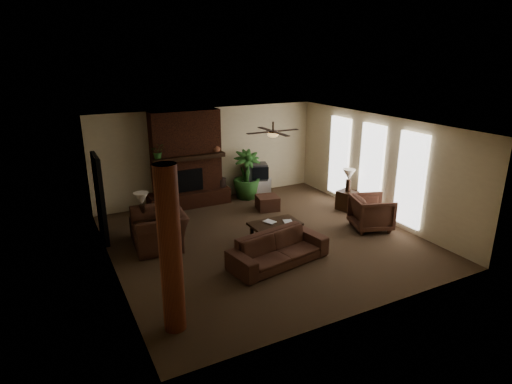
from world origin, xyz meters
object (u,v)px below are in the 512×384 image
side_table_left (143,229)px  floor_vase (221,187)px  sofa (279,244)px  tv_stand (257,187)px  coffee_table (275,225)px  lamp_right (349,176)px  armchair_right (372,211)px  side_table_right (347,200)px  floor_plant (247,185)px  armchair_left (159,223)px  lamp_left (142,201)px  ottoman (267,203)px  log_column (170,251)px

side_table_left → floor_vase: bearing=32.5°
sofa → tv_stand: sofa is taller
coffee_table → lamp_right: 3.09m
armchair_right → side_table_right: bearing=3.7°
tv_stand → floor_plant: 0.50m
armchair_left → lamp_right: (5.48, -0.05, 0.43)m
side_table_right → side_table_left: bearing=173.6°
lamp_left → side_table_right: 5.80m
ottoman → tv_stand: bearing=75.2°
floor_vase → lamp_left: 3.37m
sofa → floor_vase: bearing=73.7°
ottoman → floor_plant: size_ratio=0.40×
coffee_table → lamp_right: size_ratio=1.85×
armchair_left → armchair_right: bearing=78.6°
side_table_right → sofa: bearing=-150.6°
side_table_left → lamp_right: bearing=-6.2°
coffee_table → lamp_right: lamp_right is taller
sofa → side_table_right: (3.44, 1.94, -0.16)m
tv_stand → lamp_left: bearing=-175.8°
armchair_left → lamp_left: bearing=-150.7°
armchair_left → tv_stand: (3.78, 2.36, -0.33)m
armchair_right → floor_vase: armchair_right is taller
log_column → armchair_right: size_ratio=2.92×
tv_stand → lamp_right: lamp_right is taller
side_table_left → coffee_table: bearing=-27.7°
coffee_table → ottoman: (0.85, 1.91, -0.17)m
floor_plant → side_table_right: (2.14, -2.26, -0.14)m
side_table_left → lamp_right: (5.74, -0.63, 0.73)m
floor_vase → sofa: bearing=-96.4°
ottoman → lamp_left: size_ratio=0.92×
log_column → side_table_left: log_column is taller
tv_stand → floor_vase: bearing=159.8°
coffee_table → ottoman: bearing=66.1°
sofa → side_table_left: size_ratio=4.04×
lamp_right → ottoman: bearing=152.9°
side_table_right → log_column: bearing=-152.8°
sofa → armchair_left: bearing=125.7°
log_column → tv_stand: 7.18m
armchair_left → tv_stand: size_ratio=1.55×
armchair_right → coffee_table: bearing=96.2°
side_table_left → lamp_left: lamp_left is taller
ottoman → side_table_left: size_ratio=1.09×
armchair_right → ottoman: 3.00m
side_table_left → sofa: bearing=-48.3°
sofa → lamp_right: lamp_right is taller
ottoman → floor_vase: size_ratio=0.78×
sofa → armchair_left: size_ratio=1.69×
coffee_table → side_table_right: side_table_right is taller
floor_vase → floor_plant: 0.82m
tv_stand → lamp_left: lamp_left is taller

